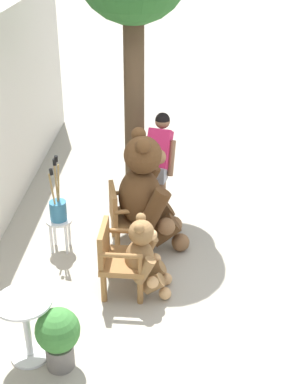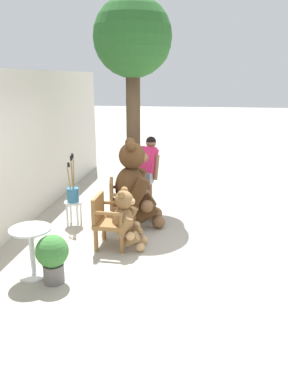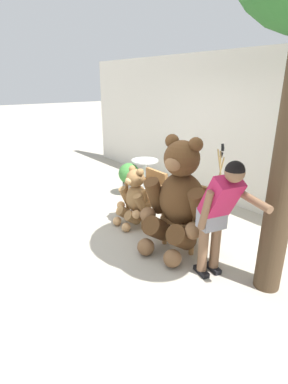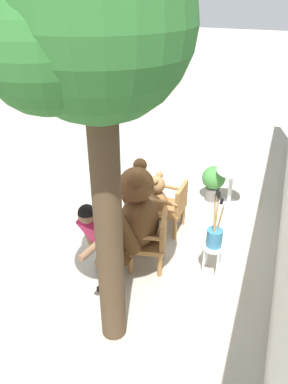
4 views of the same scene
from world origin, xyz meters
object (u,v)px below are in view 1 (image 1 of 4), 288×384
Objects in this scene: teddy_bear_small at (144,256)px; person_visitor at (158,159)px; white_stool at (60,226)px; brush_bucket at (58,208)px; wooden_chair_left at (119,257)px; wooden_chair_right at (126,215)px; teddy_bear_large at (147,192)px; potted_plant at (58,335)px; round_side_table at (26,322)px.

teddy_bear_small is 0.65× the size of person_visitor.
white_stool is (-0.98, 1.24, -0.55)m from person_visitor.
wooden_chair_left is at bearing -132.50° from brush_bucket.
wooden_chair_right is 0.53× the size of teddy_bear_large.
person_visitor is at bearing -15.63° from potted_plant.
white_stool is 0.68× the size of potted_plant.
wooden_chair_left is 1.26× the size of potted_plant.
teddy_bear_large is 1.63× the size of teddy_bear_small.
person_visitor is at bearing -12.19° from wooden_chair_left.
teddy_bear_large is 2.25× the size of round_side_table.
white_stool is at bearing 128.29° from person_visitor.
teddy_bear_small is at bearing -90.50° from wooden_chair_left.
teddy_bear_small is at bearing 177.17° from person_visitor.
white_stool is 0.64× the size of round_side_table.
wooden_chair_left is at bearing -132.53° from white_stool.
white_stool is at bearing 1.97° from round_side_table.
teddy_bear_small reaches higher than potted_plant.
brush_bucket is (-0.20, 1.13, -0.16)m from teddy_bear_large.
brush_bucket is (-0.17, 0.86, 0.17)m from wooden_chair_right.
wooden_chair_left is 1.38m from round_side_table.
wooden_chair_right is at bearing -78.97° from brush_bucket.
person_visitor reaches higher than white_stool.
round_side_table reaches higher than white_stool.
wooden_chair_left is at bearing 89.50° from teddy_bear_small.
teddy_bear_small is 1.46× the size of potted_plant.
brush_bucket reaches higher than white_stool.
person_visitor is 1.68× the size of brush_bucket.
brush_bucket is at bearing 11.24° from potted_plant.
white_stool is at bearing 100.05° from teddy_bear_large.
teddy_bear_large is 2.39m from round_side_table.
potted_plant is (-1.24, 0.46, -0.07)m from wooden_chair_left.
brush_bucket is 2.08m from potted_plant.
teddy_bear_large is 3.52× the size of white_stool.
teddy_bear_large is 1.23m from white_stool.
teddy_bear_small is 1.38× the size of round_side_table.
wooden_chair_left is at bearing 179.91° from wooden_chair_right.
brush_bucket is 1.33× the size of potted_plant.
wooden_chair_right is 0.87× the size of teddy_bear_small.
teddy_bear_small is 1.41m from white_stool.
wooden_chair_left is 1.08m from teddy_bear_large.
wooden_chair_right is at bearing -0.09° from wooden_chair_left.
brush_bucket is at bearing -174.97° from white_stool.
white_stool is at bearing 100.98° from wooden_chair_right.
white_stool is at bearing 5.03° from brush_bucket.
round_side_table is (-1.13, 0.80, -0.01)m from wooden_chair_left.
brush_bucket reaches higher than teddy_bear_small.
wooden_chair_left is at bearing 164.92° from teddy_bear_large.
wooden_chair_left is 1.32m from potted_plant.
teddy_bear_small is 2.16× the size of white_stool.
person_visitor is 1.61m from brush_bucket.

